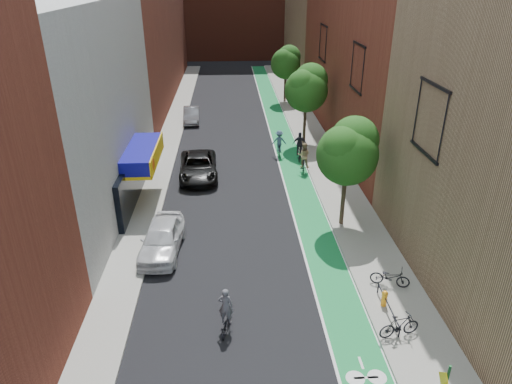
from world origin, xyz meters
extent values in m
plane|color=black|center=(0.00, 0.00, 0.00)|extent=(160.00, 160.00, 0.00)
cube|color=#167F44|center=(4.00, 26.00, 0.01)|extent=(2.00, 68.00, 0.01)
cube|color=gray|center=(-6.00, 26.00, 0.07)|extent=(2.00, 68.00, 0.15)
cube|color=gray|center=(6.50, 26.00, 0.07)|extent=(3.00, 68.00, 0.15)
cube|color=silver|center=(-11.00, 14.00, 6.00)|extent=(8.00, 20.00, 12.00)
cube|color=maroon|center=(12.00, 26.00, 11.00)|extent=(8.00, 28.00, 22.00)
cube|color=#8C6B4C|center=(12.00, 50.00, 9.00)|extent=(8.00, 20.00, 18.00)
cylinder|color=#332619|center=(5.60, 10.00, 1.65)|extent=(0.24, 0.24, 3.30)
sphere|color=#164E14|center=(5.60, 10.00, 4.38)|extent=(3.36, 3.36, 3.36)
sphere|color=#164E14|center=(6.00, 10.30, 5.10)|extent=(2.64, 2.64, 2.64)
sphere|color=#164E14|center=(5.30, 9.70, 4.86)|extent=(2.40, 2.40, 2.40)
cylinder|color=#332619|center=(5.60, 24.00, 1.73)|extent=(0.24, 0.24, 3.47)
sphere|color=#164E14|center=(5.60, 24.00, 4.60)|extent=(3.53, 3.53, 3.53)
sphere|color=#164E14|center=(6.00, 24.30, 5.36)|extent=(2.77, 2.77, 2.77)
sphere|color=#164E14|center=(5.30, 23.70, 5.10)|extent=(2.52, 2.52, 2.52)
cylinder|color=#332619|center=(5.60, 38.00, 1.59)|extent=(0.24, 0.24, 3.19)
sphere|color=#164E14|center=(5.60, 38.00, 4.23)|extent=(3.25, 3.25, 3.25)
sphere|color=#164E14|center=(6.00, 38.30, 4.93)|extent=(2.55, 2.55, 2.55)
sphere|color=#164E14|center=(5.30, 37.70, 4.70)|extent=(2.32, 2.32, 2.32)
cube|color=yellow|center=(5.32, -3.50, 2.55)|extent=(0.02, 0.71, 0.71)
imported|color=silver|center=(-4.36, 7.85, 0.82)|extent=(2.23, 4.91, 1.64)
imported|color=black|center=(-3.00, 17.55, 0.79)|extent=(2.92, 5.80, 1.57)
imported|color=gray|center=(-4.39, 31.00, 0.70)|extent=(1.70, 4.34, 1.41)
imported|color=black|center=(-1.05, 1.75, 0.40)|extent=(0.88, 1.60, 0.80)
imported|color=#515058|center=(-1.05, 1.85, 1.18)|extent=(0.68, 0.53, 1.66)
imported|color=black|center=(4.63, 17.94, 0.52)|extent=(0.80, 1.80, 1.05)
imported|color=#978158|center=(4.63, 18.04, 1.28)|extent=(1.02, 0.86, 1.87)
imported|color=black|center=(4.70, 20.36, 0.42)|extent=(0.87, 1.67, 0.83)
imported|color=black|center=(4.70, 20.46, 1.28)|extent=(1.16, 0.67, 1.86)
imported|color=black|center=(3.20, 21.32, 0.46)|extent=(0.56, 1.55, 0.91)
imported|color=#415B76|center=(3.20, 21.42, 1.21)|extent=(1.17, 0.73, 1.73)
imported|color=black|center=(5.80, 0.87, 0.67)|extent=(1.79, 0.81, 1.04)
imported|color=black|center=(6.49, 4.11, 0.62)|extent=(1.89, 1.18, 0.94)
cylinder|color=orange|center=(5.80, 2.73, 0.43)|extent=(0.25, 0.25, 0.56)
sphere|color=orange|center=(5.80, 2.73, 0.78)|extent=(0.27, 0.27, 0.27)
camera|label=1|loc=(-0.71, -12.67, 13.24)|focal=32.00mm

